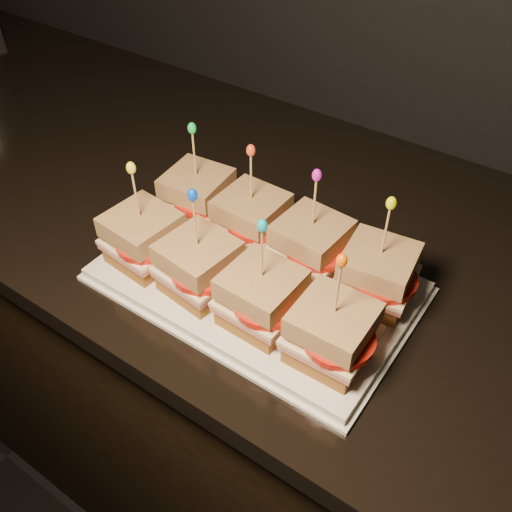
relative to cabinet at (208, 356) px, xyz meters
The scene contains 60 objects.
cabinet is the anchor object (origin of this frame).
granite_slab 0.46m from the cabinet, ahead, with size 2.69×0.68×0.04m, color black.
platter 0.56m from the cabinet, 31.47° to the right, with size 0.41×0.25×0.02m, color white.
platter_rim 0.56m from the cabinet, 31.47° to the right, with size 0.42×0.26×0.01m, color white.
sandwich_0_bread_bot 0.53m from the cabinet, 43.93° to the right, with size 0.08×0.08×0.02m, color brown.
sandwich_0_ham 0.54m from the cabinet, 43.93° to the right, with size 0.09×0.09×0.01m, color #C46159.
sandwich_0_cheese 0.55m from the cabinet, 43.93° to the right, with size 0.09×0.09×0.01m, color #FDE7B0.
sandwich_0_tomato 0.56m from the cabinet, 42.22° to the right, with size 0.08×0.08×0.01m, color red.
sandwich_0_bread_top 0.57m from the cabinet, 43.93° to the right, with size 0.08×0.08×0.03m, color brown.
sandwich_0_pick 0.62m from the cabinet, 43.93° to the right, with size 0.00×0.00×0.09m, color tan.
sandwich_0_frill 0.66m from the cabinet, 43.93° to the right, with size 0.01×0.01×0.02m, color green.
sandwich_1_bread_bot 0.55m from the cabinet, 24.62° to the right, with size 0.08×0.08×0.02m, color brown.
sandwich_1_ham 0.56m from the cabinet, 24.62° to the right, with size 0.09×0.09×0.01m, color #C46159.
sandwich_1_cheese 0.57m from the cabinet, 24.62° to the right, with size 0.09×0.09×0.01m, color #FDE7B0.
sandwich_1_tomato 0.58m from the cabinet, 24.74° to the right, with size 0.08×0.08×0.01m, color red.
sandwich_1_bread_top 0.60m from the cabinet, 24.62° to the right, with size 0.08×0.08×0.03m, color brown.
sandwich_1_pick 0.64m from the cabinet, 24.62° to the right, with size 0.00×0.00×0.09m, color tan.
sandwich_1_frill 0.68m from the cabinet, 24.62° to the right, with size 0.01×0.01×0.02m, color red.
sandwich_2_bread_bot 0.59m from the cabinet, 16.74° to the right, with size 0.08×0.08×0.02m, color brown.
sandwich_2_ham 0.60m from the cabinet, 16.74° to the right, with size 0.09×0.09×0.01m, color #C46159.
sandwich_2_cheese 0.61m from the cabinet, 16.74° to the right, with size 0.09×0.09×0.01m, color #FDE7B0.
sandwich_2_tomato 0.62m from the cabinet, 17.17° to the right, with size 0.08×0.08×0.01m, color red.
sandwich_2_bread_top 0.63m from the cabinet, 16.74° to the right, with size 0.08×0.08×0.03m, color brown.
sandwich_2_pick 0.67m from the cabinet, 16.74° to the right, with size 0.00×0.00×0.09m, color tan.
sandwich_2_frill 0.71m from the cabinet, 16.74° to the right, with size 0.01×0.01×0.02m, color #C719B6.
sandwich_3_bread_bot 0.64m from the cabinet, 12.61° to the right, with size 0.08×0.08×0.02m, color brown.
sandwich_3_ham 0.65m from the cabinet, 12.61° to the right, with size 0.09×0.09×0.01m, color #C46159.
sandwich_3_cheese 0.66m from the cabinet, 12.61° to the right, with size 0.09×0.09×0.01m, color #FDE7B0.
sandwich_3_tomato 0.67m from the cabinet, 13.08° to the right, with size 0.08×0.08×0.01m, color red.
sandwich_3_bread_top 0.68m from the cabinet, 12.61° to the right, with size 0.08×0.08×0.03m, color brown.
sandwich_3_pick 0.72m from the cabinet, 12.61° to the right, with size 0.00×0.00×0.09m, color tan.
sandwich_3_frill 0.76m from the cabinet, 12.61° to the right, with size 0.01×0.01×0.02m, color #E3EE02.
sandwich_4_bread_bot 0.56m from the cabinet, 66.35° to the right, with size 0.08×0.08×0.02m, color brown.
sandwich_4_ham 0.57m from the cabinet, 66.35° to the right, with size 0.09×0.09×0.01m, color #C46159.
sandwich_4_cheese 0.58m from the cabinet, 66.35° to the right, with size 0.09×0.09×0.01m, color #FDE7B0.
sandwich_4_tomato 0.59m from the cabinet, 64.21° to the right, with size 0.08×0.08×0.01m, color red.
sandwich_4_bread_top 0.60m from the cabinet, 66.35° to the right, with size 0.08×0.08×0.03m, color brown.
sandwich_4_pick 0.64m from the cabinet, 66.35° to the right, with size 0.00×0.00×0.09m, color tan.
sandwich_4_frill 0.69m from the cabinet, 66.35° to the right, with size 0.01×0.01×0.02m, color yellow.
sandwich_5_bread_bot 0.58m from the cabinet, 47.38° to the right, with size 0.08×0.08×0.02m, color brown.
sandwich_5_ham 0.59m from the cabinet, 47.38° to the right, with size 0.09×0.09×0.01m, color #C46159.
sandwich_5_cheese 0.60m from the cabinet, 47.38° to the right, with size 0.09×0.09×0.01m, color #FDE7B0.
sandwich_5_tomato 0.61m from the cabinet, 46.42° to the right, with size 0.08×0.08×0.01m, color red.
sandwich_5_bread_top 0.62m from the cabinet, 47.38° to the right, with size 0.08×0.08×0.03m, color brown.
sandwich_5_pick 0.66m from the cabinet, 47.38° to the right, with size 0.00×0.00×0.09m, color tan.
sandwich_5_frill 0.70m from the cabinet, 47.38° to the right, with size 0.01×0.01×0.02m, color blue.
sandwich_6_bread_bot 0.62m from the cabinet, 35.49° to the right, with size 0.08×0.08×0.02m, color brown.
sandwich_6_ham 0.63m from the cabinet, 35.49° to the right, with size 0.09×0.09×0.01m, color #C46159.
sandwich_6_cheese 0.64m from the cabinet, 35.49° to the right, with size 0.09×0.09×0.01m, color #FDE7B0.
sandwich_6_tomato 0.65m from the cabinet, 35.16° to the right, with size 0.08×0.08×0.01m, color red.
sandwich_6_bread_top 0.66m from the cabinet, 35.49° to the right, with size 0.08×0.08×0.03m, color brown.
sandwich_6_pick 0.70m from the cabinet, 35.49° to the right, with size 0.00×0.00×0.09m, color tan.
sandwich_6_frill 0.74m from the cabinet, 35.49° to the right, with size 0.01×0.01×0.02m, color #0EA4B5.
sandwich_7_bread_bot 0.67m from the cabinet, 27.95° to the right, with size 0.08×0.08×0.02m, color brown.
sandwich_7_ham 0.68m from the cabinet, 27.95° to the right, with size 0.09×0.09×0.01m, color #C46159.
sandwich_7_cheese 0.68m from the cabinet, 27.95° to the right, with size 0.09×0.09×0.01m, color #FDE7B0.
sandwich_7_tomato 0.70m from the cabinet, 27.91° to the right, with size 0.08×0.08×0.01m, color red.
sandwich_7_bread_top 0.71m from the cabinet, 27.95° to the right, with size 0.08×0.08×0.03m, color brown.
sandwich_7_pick 0.74m from the cabinet, 27.95° to the right, with size 0.00×0.00×0.09m, color tan.
sandwich_7_frill 0.78m from the cabinet, 27.95° to the right, with size 0.01×0.01×0.02m, color #FA5D06.
Camera 1 is at (1.03, 1.08, 1.48)m, focal length 40.00 mm.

